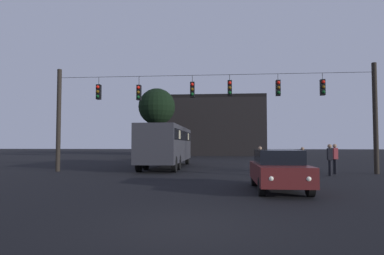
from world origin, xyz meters
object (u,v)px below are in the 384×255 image
(city_bus, at_px, (167,142))
(tree_left_silhouette, at_px, (157,107))
(pedestrian_crossing_right, at_px, (330,158))
(pedestrian_near_bus, at_px, (335,157))
(car_near_right, at_px, (278,169))
(pedestrian_crossing_left, at_px, (303,158))
(car_far_left, at_px, (173,153))
(pedestrian_crossing_center, at_px, (260,159))

(city_bus, distance_m, tree_left_silhouette, 18.68)
(pedestrian_crossing_right, distance_m, pedestrian_near_bus, 1.44)
(car_near_right, bearing_deg, pedestrian_crossing_left, 71.12)
(pedestrian_crossing_left, relative_size, pedestrian_near_bus, 0.89)
(pedestrian_crossing_right, height_order, tree_left_silhouette, tree_left_silhouette)
(car_near_right, relative_size, tree_left_silhouette, 0.49)
(car_near_right, xyz_separation_m, tree_left_silhouette, (-10.52, 29.47, 5.71))
(pedestrian_crossing_right, height_order, pedestrian_near_bus, pedestrian_near_bus)
(pedestrian_crossing_right, bearing_deg, pedestrian_near_bus, 62.20)
(car_far_left, bearing_deg, city_bus, -83.99)
(car_near_right, bearing_deg, pedestrian_crossing_center, 90.26)
(pedestrian_crossing_left, distance_m, tree_left_silhouette, 25.92)
(car_near_right, height_order, pedestrian_crossing_right, pedestrian_crossing_right)
(car_near_right, distance_m, pedestrian_crossing_right, 7.20)
(pedestrian_crossing_left, xyz_separation_m, pedestrian_near_bus, (1.72, -0.49, 0.12))
(pedestrian_crossing_left, bearing_deg, car_near_right, -108.88)
(tree_left_silhouette, bearing_deg, pedestrian_near_bus, -55.88)
(car_far_left, bearing_deg, car_near_right, -71.19)
(car_near_right, distance_m, pedestrian_near_bus, 8.63)
(pedestrian_crossing_left, xyz_separation_m, pedestrian_crossing_center, (-2.73, -1.77, 0.03))
(pedestrian_crossing_center, xyz_separation_m, tree_left_silhouette, (-10.50, 23.34, 5.60))
(pedestrian_near_bus, distance_m, tree_left_silhouette, 27.21)
(car_far_left, height_order, pedestrian_crossing_left, pedestrian_crossing_left)
(city_bus, height_order, car_far_left, city_bus)
(car_far_left, xyz_separation_m, tree_left_silhouette, (-3.32, 8.31, 5.71))
(car_near_right, relative_size, pedestrian_crossing_center, 2.70)
(city_bus, xyz_separation_m, tree_left_silhouette, (-4.29, 17.58, 4.64))
(car_far_left, bearing_deg, pedestrian_crossing_right, -53.89)
(car_far_left, xyz_separation_m, pedestrian_crossing_center, (7.18, -15.03, 0.11))
(city_bus, xyz_separation_m, car_far_left, (-0.98, 9.27, -1.07))
(car_far_left, bearing_deg, pedestrian_crossing_center, -64.47)
(city_bus, distance_m, car_near_right, 13.47)
(car_near_right, bearing_deg, city_bus, 117.65)
(car_far_left, relative_size, pedestrian_crossing_center, 2.75)
(pedestrian_crossing_left, bearing_deg, car_far_left, 126.77)
(car_far_left, height_order, pedestrian_near_bus, pedestrian_near_bus)
(pedestrian_near_bus, bearing_deg, pedestrian_crossing_right, -117.80)
(car_far_left, bearing_deg, tree_left_silhouette, 111.76)
(car_near_right, distance_m, pedestrian_crossing_left, 8.35)
(pedestrian_crossing_center, distance_m, tree_left_silhouette, 26.19)
(car_near_right, distance_m, car_far_left, 22.35)
(tree_left_silhouette, bearing_deg, pedestrian_crossing_center, -65.79)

